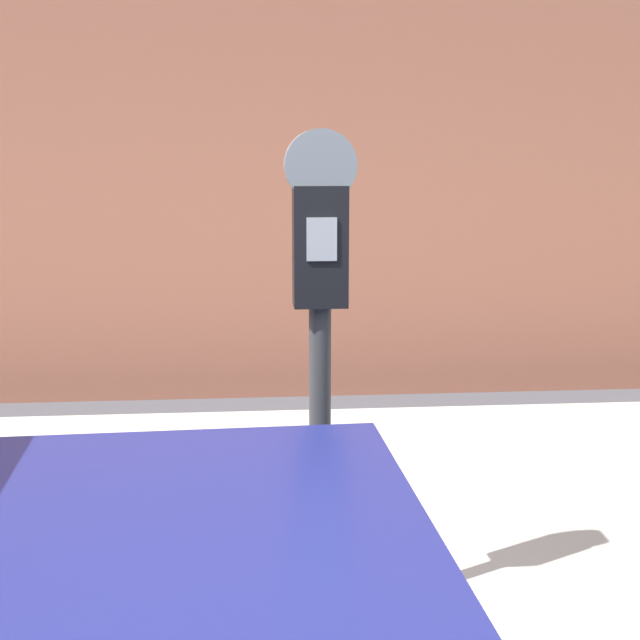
% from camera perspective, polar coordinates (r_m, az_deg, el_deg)
% --- Properties ---
extents(sidewalk, '(24.00, 2.80, 0.14)m').
position_cam_1_polar(sidewalk, '(4.08, -7.97, -12.55)').
color(sidewalk, '#BCB7AD').
rests_on(sidewalk, ground_plane).
extents(parking_meter, '(0.22, 0.13, 1.61)m').
position_cam_1_polar(parking_meter, '(2.77, 0.00, 1.57)').
color(parking_meter, '#2D2D30').
rests_on(parking_meter, sidewalk).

